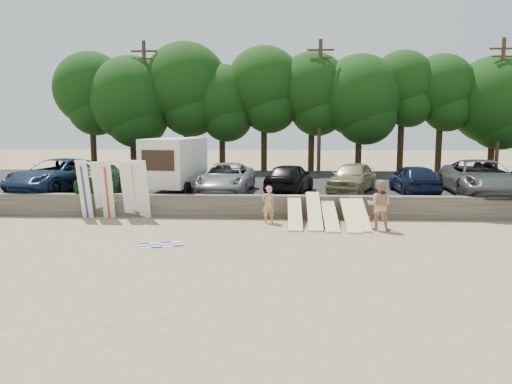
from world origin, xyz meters
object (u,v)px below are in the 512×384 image
car_0 (58,175)px  car_3 (290,178)px  box_trailer (175,162)px  car_1 (102,178)px  cooler (293,217)px  beachgoer_a (268,204)px  car_5 (414,179)px  car_6 (481,178)px  car_4 (352,177)px  beachgoer_b (379,205)px  car_2 (226,178)px

car_0 → car_3: bearing=16.3°
box_trailer → car_3: 5.78m
box_trailer → car_1: box_trailer is taller
car_1 → cooler: 9.88m
car_3 → beachgoer_a: (-0.95, -4.00, -0.67)m
car_1 → car_0: bearing=-18.2°
car_5 → box_trailer: bearing=-0.9°
car_3 → car_6: 9.06m
car_3 → car_1: bearing=16.9°
car_0 → car_5: 17.65m
car_4 → beachgoer_b: size_ratio=2.24×
beachgoer_a → beachgoer_b: 4.49m
box_trailer → car_4: bearing=11.7°
car_6 → beachgoer_a: size_ratio=3.90×
cooler → car_6: bearing=18.7°
beachgoer_b → car_3: bearing=-39.6°
car_1 → beachgoer_b: size_ratio=2.54×
car_3 → car_5: 6.05m
car_3 → car_4: 3.19m
car_0 → beachgoer_b: (14.98, -5.09, -0.55)m
car_1 → car_6: (18.28, 0.04, 0.12)m
beachgoer_b → car_1: bearing=-3.4°
car_2 → car_3: (3.16, 0.03, 0.01)m
car_1 → cooler: size_ratio=13.09×
box_trailer → car_4: box_trailer is taller
car_4 → car_1: bearing=-153.6°
car_6 → car_3: bearing=-176.1°
beachgoer_a → car_5: bearing=-168.5°
car_6 → car_0: bearing=-174.6°
car_1 → car_5: bearing=171.4°
car_4 → car_5: car_4 is taller
box_trailer → car_5: (11.78, -0.12, -0.77)m
box_trailer → cooler: size_ratio=11.78×
car_5 → beachgoer_b: 5.86m
beachgoer_a → cooler: bearing=-170.9°
car_6 → cooler: 9.60m
car_2 → beachgoer_b: (6.54, -5.14, -0.45)m
car_1 → car_2: (6.07, 0.38, 0.01)m
car_0 → car_3: 11.60m
beachgoer_a → car_0: bearing=-38.6°
car_2 → car_6: 12.22m
box_trailer → car_0: bearing=-168.9°
car_1 → car_3: (9.23, 0.41, 0.02)m
car_0 → beachgoer_b: 15.83m
box_trailer → car_0: 5.91m
car_3 → cooler: car_3 is taller
car_3 → cooler: size_ratio=11.54×
box_trailer → car_1: (-3.49, -0.56, -0.78)m
car_1 → beachgoer_a: size_ratio=3.19×
car_1 → car_5: size_ratio=1.16×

